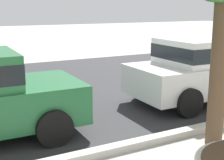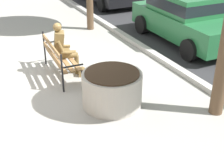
% 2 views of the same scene
% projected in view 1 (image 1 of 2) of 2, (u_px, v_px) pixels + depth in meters
% --- Properties ---
extents(parked_car_white, '(4.13, 1.97, 1.56)m').
position_uv_depth(parked_car_white, '(207.00, 67.00, 8.02)').
color(parked_car_white, silver).
rests_on(parked_car_white, ground).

